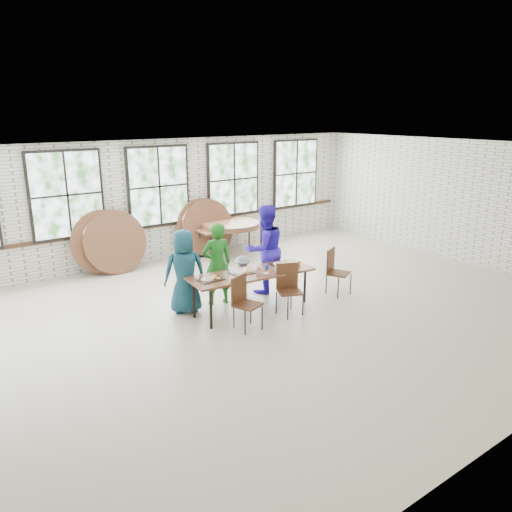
% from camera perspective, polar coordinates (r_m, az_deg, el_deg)
% --- Properties ---
extents(room, '(12.00, 12.00, 12.00)m').
position_cam_1_polar(room, '(12.54, -11.05, 7.62)').
color(room, '#BCAB95').
rests_on(room, ground).
extents(dining_table, '(2.47, 1.03, 0.74)m').
position_cam_1_polar(dining_table, '(9.35, -0.52, -2.20)').
color(dining_table, brown).
rests_on(dining_table, ground).
extents(chair_near_left, '(0.53, 0.53, 0.95)m').
position_cam_1_polar(chair_near_left, '(8.60, -1.47, -4.83)').
color(chair_near_left, '#4C2C19').
rests_on(chair_near_left, ground).
extents(chair_near_right, '(0.55, 0.54, 0.95)m').
position_cam_1_polar(chair_near_right, '(9.27, 3.73, -3.27)').
color(chair_near_right, '#4C2C19').
rests_on(chair_near_right, ground).
extents(chair_spare, '(0.56, 0.55, 0.95)m').
position_cam_1_polar(chair_spare, '(10.35, 8.98, -1.32)').
color(chair_spare, '#4C2C19').
rests_on(chair_spare, ground).
extents(adult_teal, '(0.90, 0.73, 1.59)m').
position_cam_1_polar(adult_teal, '(9.32, -8.16, -1.77)').
color(adult_teal, navy).
rests_on(adult_teal, ground).
extents(adult_green, '(0.66, 0.50, 1.62)m').
position_cam_1_polar(adult_green, '(9.65, -4.49, -0.90)').
color(adult_green, '#1C6B1D').
rests_on(adult_green, ground).
extents(toddler, '(0.63, 0.47, 0.87)m').
position_cam_1_polar(toddler, '(10.07, -1.56, -2.37)').
color(toddler, '#121739').
rests_on(toddler, ground).
extents(adult_blue, '(0.93, 0.74, 1.84)m').
position_cam_1_polar(adult_blue, '(10.25, 1.02, 0.80)').
color(adult_blue, '#311CCA').
rests_on(adult_blue, ground).
extents(storage_table, '(1.84, 0.84, 0.74)m').
position_cam_1_polar(storage_table, '(13.02, -2.90, 3.09)').
color(storage_table, brown).
rests_on(storage_table, ground).
extents(tabletop_clutter, '(2.08, 0.59, 0.11)m').
position_cam_1_polar(tabletop_clutter, '(9.35, 0.12, -1.72)').
color(tabletop_clutter, black).
rests_on(tabletop_clutter, dining_table).
extents(round_tops_stacked, '(1.50, 1.50, 0.13)m').
position_cam_1_polar(round_tops_stacked, '(12.99, -2.91, 3.60)').
color(round_tops_stacked, brown).
rests_on(round_tops_stacked, storage_table).
extents(round_tops_leaning, '(4.25, 0.47, 1.49)m').
position_cam_1_polar(round_tops_leaning, '(12.47, -10.87, 2.45)').
color(round_tops_leaning, brown).
rests_on(round_tops_leaning, ground).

